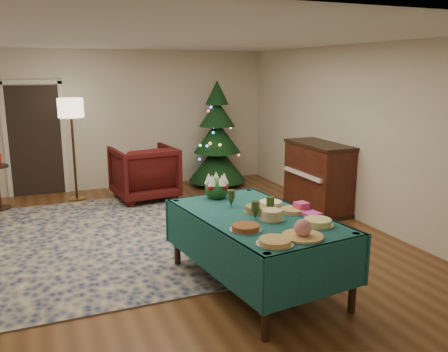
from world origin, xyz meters
name	(u,v)px	position (x,y,z in m)	size (l,w,h in m)	color
room_shell	(170,146)	(0.00, 0.00, 1.35)	(7.00, 7.00, 7.00)	#593319
doorway	(35,137)	(-1.60, 3.48, 1.10)	(1.08, 0.04, 2.16)	black
rug	(97,240)	(-0.93, 0.51, 0.01)	(3.20, 4.20, 0.02)	#14204E
buffet_table	(256,230)	(0.49, -1.59, 0.65)	(1.48, 2.23, 0.81)	black
platter_0	(275,242)	(0.26, -2.42, 0.84)	(0.34, 0.34, 0.05)	silver
platter_1	(303,231)	(0.58, -2.37, 0.88)	(0.39, 0.39, 0.18)	silver
platter_2	(318,223)	(0.90, -2.12, 0.84)	(0.32, 0.32, 0.07)	silver
platter_3	(246,228)	(0.18, -1.99, 0.84)	(0.31, 0.31, 0.06)	silver
platter_4	(272,215)	(0.56, -1.80, 0.87)	(0.25, 0.25, 0.11)	silver
platter_5	(293,211)	(0.89, -1.65, 0.83)	(0.31, 0.31, 0.05)	silver
platter_6	(256,209)	(0.53, -1.51, 0.85)	(0.29, 0.29, 0.08)	silver
platter_7	(271,203)	(0.81, -1.31, 0.83)	(0.30, 0.30, 0.05)	silver
goblet_0	(231,198)	(0.37, -1.18, 0.91)	(0.09, 0.09, 0.19)	#2D471E
goblet_1	(270,205)	(0.64, -1.61, 0.91)	(0.09, 0.09, 0.19)	#2D471E
goblet_2	(255,210)	(0.42, -1.70, 0.91)	(0.09, 0.09, 0.19)	#2D471E
napkin_stack	(312,214)	(1.01, -1.85, 0.83)	(0.16, 0.16, 0.04)	#EE42C0
gift_box	(301,207)	(0.99, -1.67, 0.87)	(0.13, 0.13, 0.11)	#E23E84
centerpiece	(217,186)	(0.35, -0.78, 0.96)	(0.29, 0.29, 0.34)	#1E4C1E
armchair	(144,170)	(0.18, 2.40, 0.54)	(1.05, 0.98, 1.08)	#410E0E
floor_lamp	(71,114)	(-0.98, 2.82, 1.56)	(0.44, 0.44, 1.83)	#A57F3F
christmas_tree	(217,139)	(1.80, 2.90, 0.95)	(1.34, 1.34, 2.12)	black
piano	(318,178)	(2.70, 0.62, 0.56)	(0.63, 1.33, 1.15)	black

